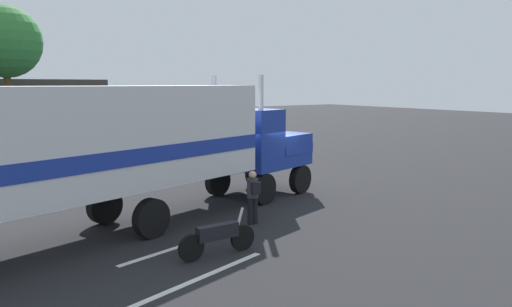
{
  "coord_description": "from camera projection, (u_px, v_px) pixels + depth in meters",
  "views": [
    {
      "loc": [
        -10.58,
        -14.9,
        4.21
      ],
      "look_at": [
        -0.05,
        0.24,
        1.6
      ],
      "focal_mm": 34.75,
      "sensor_mm": 36.0,
      "label": 1
    }
  ],
  "objects": [
    {
      "name": "parked_bus",
      "position": [
        169.0,
        118.0,
        31.36
      ],
      "size": [
        11.12,
        6.66,
        3.4
      ],
      "color": "#1E5999",
      "rests_on": "ground_plane"
    },
    {
      "name": "tree_center",
      "position": [
        5.0,
        42.0,
        31.12
      ],
      "size": [
        4.53,
        4.53,
        9.08
      ],
      "color": "brown",
      "rests_on": "ground_plane"
    },
    {
      "name": "semi_truck",
      "position": [
        128.0,
        143.0,
        14.08
      ],
      "size": [
        14.29,
        6.36,
        4.5
      ],
      "color": "#193399",
      "rests_on": "ground_plane"
    },
    {
      "name": "person_bystander",
      "position": [
        253.0,
        195.0,
        14.83
      ],
      "size": [
        0.34,
        0.46,
        1.63
      ],
      "color": "black",
      "rests_on": "ground_plane"
    },
    {
      "name": "lane_stripe_near",
      "position": [
        189.0,
        244.0,
        13.11
      ],
      "size": [
        4.3,
        1.25,
        0.01
      ],
      "primitive_type": "cube",
      "rotation": [
        0.0,
        0.0,
        0.25
      ],
      "color": "silver",
      "rests_on": "ground_plane"
    },
    {
      "name": "ground_plane",
      "position": [
        261.0,
        196.0,
        18.69
      ],
      "size": [
        120.0,
        120.0,
        0.0
      ],
      "primitive_type": "plane",
      "color": "#232326"
    },
    {
      "name": "lane_stripe_mid",
      "position": [
        194.0,
        281.0,
        10.66
      ],
      "size": [
        4.27,
        1.39,
        0.01
      ],
      "primitive_type": "cube",
      "rotation": [
        0.0,
        0.0,
        0.29
      ],
      "color": "silver",
      "rests_on": "ground_plane"
    },
    {
      "name": "motorcycle",
      "position": [
        218.0,
        237.0,
        12.15
      ],
      "size": [
        2.11,
        0.25,
        1.12
      ],
      "color": "black",
      "rests_on": "ground_plane"
    }
  ]
}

